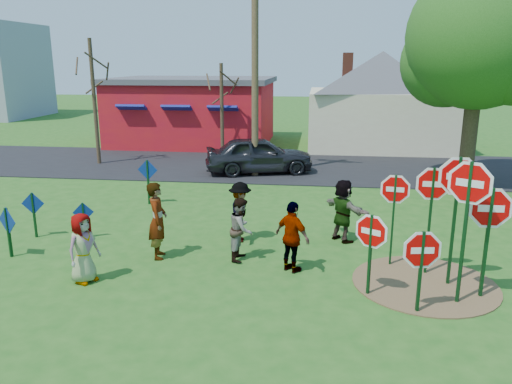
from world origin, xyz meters
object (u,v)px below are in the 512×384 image
at_px(stop_sign_b, 395,197).
at_px(suv, 259,155).
at_px(person_a, 83,248).
at_px(leafy_tree, 483,44).
at_px(stop_sign_d, 457,189).
at_px(stop_sign_a, 371,238).
at_px(utility_pole, 255,60).
at_px(stop_sign_c, 468,200).
at_px(person_b, 158,220).

height_order(stop_sign_b, suv, stop_sign_b).
distance_m(person_a, leafy_tree, 15.94).
relative_size(stop_sign_d, leafy_tree, 0.36).
bearing_deg(stop_sign_a, utility_pole, 140.56).
xyz_separation_m(stop_sign_c, suv, (-5.54, 11.71, -1.37)).
bearing_deg(stop_sign_b, leafy_tree, 73.76).
height_order(stop_sign_b, utility_pole, utility_pole).
relative_size(person_b, suv, 0.42).
height_order(stop_sign_c, person_a, stop_sign_c).
distance_m(person_a, utility_pole, 12.12).
relative_size(stop_sign_c, person_a, 1.95).
bearing_deg(person_b, leafy_tree, -60.91).
xyz_separation_m(suv, leafy_tree, (8.57, -1.29, 4.61)).
bearing_deg(stop_sign_a, person_b, -164.91).
distance_m(stop_sign_a, leafy_tree, 12.09).
bearing_deg(utility_pole, leafy_tree, -4.78).
height_order(stop_sign_a, person_a, stop_sign_a).
bearing_deg(stop_sign_a, leafy_tree, 96.09).
distance_m(stop_sign_d, leafy_tree, 10.51).
bearing_deg(stop_sign_a, suv, 139.22).
bearing_deg(person_b, stop_sign_d, -108.56).
distance_m(stop_sign_a, person_a, 6.32).
bearing_deg(stop_sign_d, person_b, 176.78).
relative_size(stop_sign_d, suv, 0.65).
height_order(stop_sign_a, leafy_tree, leafy_tree).
relative_size(stop_sign_d, utility_pole, 0.33).
height_order(stop_sign_b, stop_sign_d, stop_sign_d).
bearing_deg(stop_sign_c, utility_pole, 146.87).
relative_size(person_a, person_b, 0.82).
xyz_separation_m(stop_sign_c, utility_pole, (-5.65, 11.15, 2.70)).
relative_size(stop_sign_a, stop_sign_b, 0.80).
xyz_separation_m(stop_sign_a, person_b, (-5.10, 1.48, -0.31)).
bearing_deg(suv, stop_sign_b, -171.27).
bearing_deg(stop_sign_a, person_a, -147.48).
bearing_deg(person_a, stop_sign_d, -59.13).
relative_size(stop_sign_a, stop_sign_c, 0.61).
bearing_deg(person_a, stop_sign_b, -50.53).
xyz_separation_m(stop_sign_c, leafy_tree, (3.03, 10.43, 3.24)).
bearing_deg(person_a, suv, 12.38).
xyz_separation_m(stop_sign_d, utility_pole, (-5.67, 10.26, 2.69)).
xyz_separation_m(stop_sign_a, utility_pole, (-3.85, 11.00, 3.62)).
bearing_deg(stop_sign_c, person_b, -163.32).
bearing_deg(utility_pole, stop_sign_c, -63.14).
bearing_deg(leafy_tree, stop_sign_d, -107.52).
xyz_separation_m(person_b, utility_pole, (1.25, 9.52, 3.93)).
bearing_deg(person_b, stop_sign_c, -115.75).
xyz_separation_m(stop_sign_b, stop_sign_c, (1.12, -1.85, 0.49)).
distance_m(suv, utility_pole, 4.11).
height_order(person_a, leafy_tree, leafy_tree).
bearing_deg(suv, utility_pole, 153.85).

